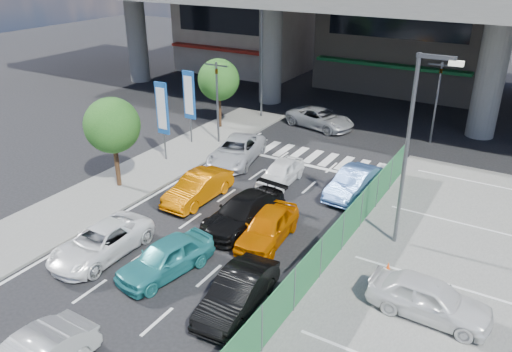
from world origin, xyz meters
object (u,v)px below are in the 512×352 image
Objects in this scene: tree_far at (219,80)px; sedan_black_mid at (244,212)px; traffic_light_left at (217,83)px; traffic_cone at (388,269)px; hatch_black_mid_right at (237,293)px; taxi_orange_left at (198,188)px; crossing_wagon_silver at (320,118)px; signboard_near at (162,111)px; signboard_far at (189,97)px; parked_sedan_white at (429,298)px; street_lamp_left at (264,53)px; taxi_orange_right at (268,227)px; sedan_white_front_mid at (281,173)px; sedan_white_mid_left at (101,242)px; kei_truck_front_right at (353,183)px; traffic_light_right at (439,82)px; tree_near at (112,126)px; taxi_teal_mid at (166,258)px; wagon_silver_front_left at (237,151)px.

tree_far reaches higher than sedan_black_mid.
traffic_cone is (13.69, -8.64, -3.55)m from traffic_light_left.
traffic_light_left is at bearing 122.80° from hatch_black_mid_right.
tree_far is 13.87m from sedan_black_mid.
taxi_orange_left is 13.23m from crossing_wagon_silver.
signboard_near is at bearing 162.49° from traffic_cone.
signboard_far is 1.16× the size of parked_sedan_white.
street_lamp_left is at bearing 79.69° from signboard_far.
taxi_orange_right is at bearing 102.06° from hatch_black_mid_right.
sedan_black_mid reaches higher than sedan_white_front_mid.
sedan_white_mid_left is 1.12× the size of parked_sedan_white.
sedan_white_mid_left is 1.10× the size of kei_truck_front_right.
sedan_white_mid_left is at bearing -79.97° from street_lamp_left.
taxi_orange_left is 1.03× the size of parked_sedan_white.
signboard_near is 10.85m from taxi_orange_right.
signboard_far is at bearing -144.30° from traffic_light_left.
tree_near is at bearing -129.81° from traffic_light_right.
traffic_light_left reaches higher than sedan_black_mid.
taxi_teal_mid is at bearing -49.94° from signboard_near.
kei_truck_front_right is (10.18, -8.67, -4.09)m from street_lamp_left.
sedan_white_front_mid is 11.48m from parked_sedan_white.
tree_far is at bearing 55.29° from parked_sedan_white.
traffic_cone is at bearing -36.08° from tree_far.
signboard_near reaches higher than wagon_silver_front_left.
tree_near is at bearing -92.76° from street_lamp_left.
hatch_black_mid_right is 1.00× the size of parked_sedan_white.
tree_far is 11.29m from taxi_orange_left.
signboard_far is 17.13m from traffic_cone.
street_lamp_left is 22.81m from parked_sedan_white.
traffic_light_right is at bearing 18.69° from tree_far.
taxi_orange_right is at bearing -37.74° from signboard_far.
sedan_white_front_mid is at bearing 57.14° from taxi_orange_left.
parked_sedan_white is at bearing -20.26° from signboard_near.
taxi_orange_right is (9.30, -0.67, -2.70)m from tree_near.
hatch_black_mid_right is 19.90m from crossing_wagon_silver.
street_lamp_left is at bearing 122.79° from sedan_black_mid.
taxi_orange_right is at bearing -60.61° from wagon_silver_front_left.
traffic_light_left reaches higher than signboard_far.
street_lamp_left reaches higher than crossing_wagon_silver.
traffic_light_right is 1.05× the size of wagon_silver_front_left.
taxi_orange_right is at bearing -179.70° from traffic_cone.
taxi_teal_mid is 1.00× the size of taxi_orange_right.
tree_near is at bearing 84.31° from parked_sedan_white.
parked_sedan_white is at bearing -6.93° from sedan_black_mid.
sedan_black_mid is 1.15× the size of kei_truck_front_right.
traffic_cone is at bearing -135.13° from crossing_wagon_silver.
tree_far reaches higher than parked_sedan_white.
sedan_white_front_mid is at bearing 107.16° from taxi_orange_right.
signboard_near reaches higher than kei_truck_front_right.
signboard_far reaches higher than taxi_teal_mid.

